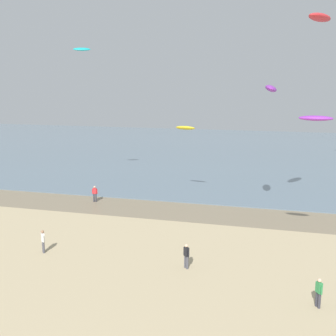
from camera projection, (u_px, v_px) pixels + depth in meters
wet_sand_strip at (195, 213)px, 39.65m from camera, size 120.00×5.87×0.01m
sea at (235, 151)px, 75.61m from camera, size 160.00×70.00×0.10m
person_nearest_camera at (95, 193)px, 43.15m from camera, size 0.56×0.28×1.71m
person_mid_beach at (43, 241)px, 30.11m from camera, size 0.40×0.46×1.71m
person_right_flank at (186, 255)px, 27.52m from camera, size 0.45×0.40×1.71m
person_far_down_beach at (319, 292)px, 22.69m from camera, size 0.38×0.50×1.71m
kite_aloft_0 at (185, 128)px, 42.75m from camera, size 2.23×1.13×0.59m
kite_aloft_1 at (271, 88)px, 34.46m from camera, size 1.11×3.10×0.82m
kite_aloft_3 at (320, 17)px, 31.76m from camera, size 2.56×3.63×0.63m
kite_aloft_4 at (82, 49)px, 47.19m from camera, size 2.08×1.45×0.53m
kite_aloft_6 at (316, 118)px, 26.90m from camera, size 2.20×0.83×0.35m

